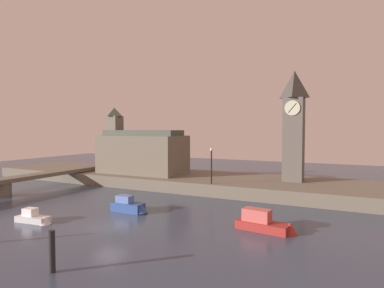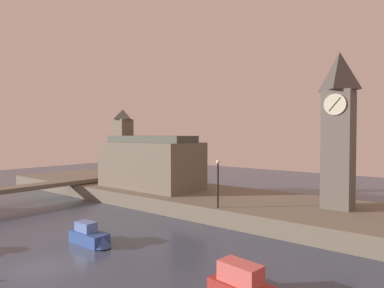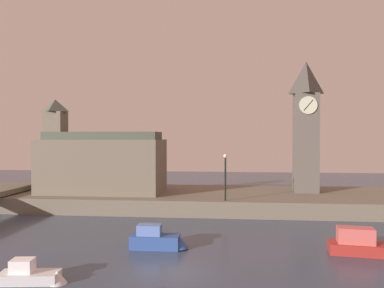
{
  "view_description": "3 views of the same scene",
  "coord_description": "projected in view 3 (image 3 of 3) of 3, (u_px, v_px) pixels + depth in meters",
  "views": [
    {
      "loc": [
        17.67,
        -20.59,
        7.99
      ],
      "look_at": [
        0.21,
        14.78,
        6.16
      ],
      "focal_mm": 30.43,
      "sensor_mm": 36.0,
      "label": 1
    },
    {
      "loc": [
        19.23,
        -9.65,
        8.0
      ],
      "look_at": [
        -1.17,
        16.01,
        7.03
      ],
      "focal_mm": 31.18,
      "sensor_mm": 36.0,
      "label": 2
    },
    {
      "loc": [
        3.22,
        -20.11,
        7.29
      ],
      "look_at": [
        -0.35,
        16.04,
        6.61
      ],
      "focal_mm": 35.97,
      "sensor_mm": 36.0,
      "label": 3
    }
  ],
  "objects": [
    {
      "name": "far_embankment",
      "position": [
        199.0,
        199.0,
        40.35
      ],
      "size": [
        70.0,
        12.0,
        1.5
      ],
      "primitive_type": "cube",
      "color": "#6B6051",
      "rests_on": "ground"
    },
    {
      "name": "parliament_hall",
      "position": [
        100.0,
        162.0,
        40.34
      ],
      "size": [
        12.51,
        6.47,
        9.76
      ],
      "color": "#6B6051",
      "rests_on": "far_embankment"
    },
    {
      "name": "boat_ferry_white",
      "position": [
        35.0,
        275.0,
        19.18
      ],
      "size": [
        3.6,
        1.55,
        1.25
      ],
      "color": "silver",
      "rests_on": "ground"
    },
    {
      "name": "clock_tower",
      "position": [
        306.0,
        124.0,
        40.25
      ],
      "size": [
        2.61,
        2.64,
        13.66
      ],
      "color": "#5B544C",
      "rests_on": "far_embankment"
    },
    {
      "name": "streetlamp",
      "position": [
        225.0,
        172.0,
        34.71
      ],
      "size": [
        0.36,
        0.36,
        4.24
      ],
      "color": "black",
      "rests_on": "far_embankment"
    },
    {
      "name": "ground_plane",
      "position": [
        169.0,
        274.0,
        20.46
      ],
      "size": [
        120.0,
        120.0,
        0.0
      ],
      "primitive_type": "plane",
      "color": "#384256"
    },
    {
      "name": "boat_tour_blue",
      "position": [
        159.0,
        240.0,
        25.09
      ],
      "size": [
        3.8,
        1.4,
        1.55
      ],
      "color": "#2D4C93",
      "rests_on": "ground"
    },
    {
      "name": "boat_dinghy_red",
      "position": [
        370.0,
        245.0,
        23.79
      ],
      "size": [
        5.0,
        2.1,
        1.8
      ],
      "color": "maroon",
      "rests_on": "ground"
    }
  ]
}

